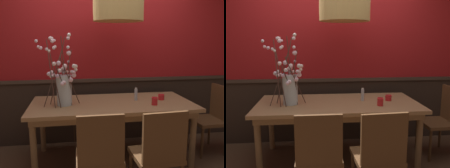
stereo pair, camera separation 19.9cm
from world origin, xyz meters
TOP-DOWN VIEW (x-y plane):
  - ground_plane at (0.00, 0.00)m, footprint 24.00×24.00m
  - back_wall at (0.00, 0.68)m, footprint 5.61×0.14m
  - dining_table at (0.00, 0.00)m, footprint 2.02×0.96m
  - chair_far_side_right at (0.28, 0.89)m, footprint 0.45×0.41m
  - chair_near_side_right at (0.30, -0.91)m, footprint 0.47×0.45m
  - chair_near_side_left at (-0.26, -0.89)m, footprint 0.43×0.40m
  - chair_far_side_left at (-0.32, 0.90)m, footprint 0.46×0.44m
  - chair_head_east_end at (1.42, 0.02)m, footprint 0.43×0.45m
  - vase_with_blossoms at (-0.59, -0.03)m, footprint 0.49×0.44m
  - candle_holder_nearer_center at (0.66, 0.02)m, footprint 0.08×0.08m
  - candle_holder_nearer_edge at (0.49, -0.21)m, footprint 0.08×0.08m
  - condiment_bottle at (0.32, 0.04)m, footprint 0.04×0.04m
  - pendant_lamp at (0.08, 0.04)m, footprint 0.61×0.61m

SIDE VIEW (x-z plane):
  - ground_plane at x=0.00m, z-range 0.00..0.00m
  - chair_far_side_right at x=0.28m, z-range 0.07..0.95m
  - chair_near_side_right at x=0.30m, z-range 0.05..0.99m
  - chair_head_east_end at x=1.42m, z-range 0.05..0.99m
  - chair_near_side_left at x=-0.26m, z-range 0.06..0.99m
  - chair_far_side_left at x=-0.32m, z-range 0.05..1.01m
  - dining_table at x=0.00m, z-range 0.31..1.08m
  - candle_holder_nearer_center at x=0.66m, z-range 0.77..0.85m
  - candle_holder_nearer_edge at x=0.49m, z-range 0.77..0.87m
  - condiment_bottle at x=0.32m, z-range 0.77..0.94m
  - vase_with_blossoms at x=-0.59m, z-range 0.59..1.44m
  - back_wall at x=0.00m, z-range -0.01..2.78m
  - pendant_lamp at x=0.08m, z-range 1.40..2.42m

